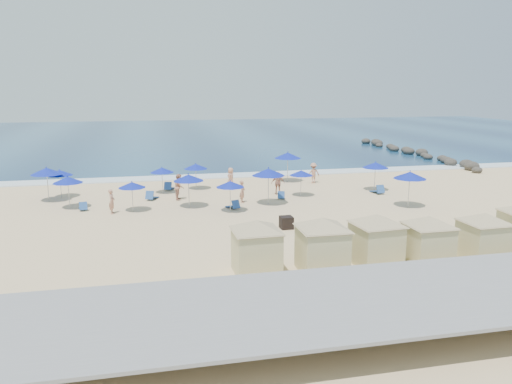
% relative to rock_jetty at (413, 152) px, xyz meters
% --- Properties ---
extents(ground, '(160.00, 160.00, 0.00)m').
position_rel_rock_jetty_xyz_m(ground, '(-24.01, -24.90, -0.36)').
color(ground, beige).
rests_on(ground, ground).
extents(ocean, '(160.00, 80.00, 0.06)m').
position_rel_rock_jetty_xyz_m(ocean, '(-24.01, 30.10, -0.33)').
color(ocean, navy).
rests_on(ocean, ground).
extents(surf_line, '(160.00, 2.50, 0.08)m').
position_rel_rock_jetty_xyz_m(surf_line, '(-24.01, -9.40, -0.32)').
color(surf_line, white).
rests_on(surf_line, ground).
extents(seawall, '(160.00, 6.10, 1.22)m').
position_rel_rock_jetty_xyz_m(seawall, '(-24.01, -38.40, 0.29)').
color(seawall, gray).
rests_on(seawall, ground).
extents(rock_jetty, '(2.56, 26.66, 0.96)m').
position_rel_rock_jetty_xyz_m(rock_jetty, '(0.00, 0.00, 0.00)').
color(rock_jetty, '#2B2724').
rests_on(rock_jetty, ground).
extents(trash_bin, '(0.73, 0.73, 0.72)m').
position_rel_rock_jetty_xyz_m(trash_bin, '(-23.83, -27.44, -0.00)').
color(trash_bin, black).
rests_on(trash_bin, ground).
extents(cabana_0, '(4.26, 4.26, 2.67)m').
position_rel_rock_jetty_xyz_m(cabana_0, '(-27.08, -33.96, 1.17)').
color(cabana_0, beige).
rests_on(cabana_0, ground).
extents(cabana_1, '(4.37, 4.37, 2.74)m').
position_rel_rock_jetty_xyz_m(cabana_1, '(-24.18, -34.43, 1.21)').
color(cabana_1, beige).
rests_on(cabana_1, ground).
extents(cabana_2, '(4.24, 4.24, 2.67)m').
position_rel_rock_jetty_xyz_m(cabana_2, '(-21.45, -34.16, 1.17)').
color(cabana_2, beige).
rests_on(cabana_2, ground).
extents(cabana_3, '(4.05, 4.05, 2.54)m').
position_rel_rock_jetty_xyz_m(cabana_3, '(-19.04, -34.57, 1.09)').
color(cabana_3, beige).
rests_on(cabana_3, ground).
extents(cabana_4, '(4.06, 4.06, 2.55)m').
position_rel_rock_jetty_xyz_m(cabana_4, '(-16.16, -34.65, 1.10)').
color(cabana_4, beige).
rests_on(cabana_4, ground).
extents(umbrella_0, '(2.24, 2.24, 2.55)m').
position_rel_rock_jetty_xyz_m(umbrella_0, '(-38.68, -16.86, 1.85)').
color(umbrella_0, '#A5A8AD').
rests_on(umbrella_0, ground).
extents(umbrella_1, '(2.01, 2.01, 2.29)m').
position_rel_rock_jetty_xyz_m(umbrella_1, '(-36.90, -19.48, 1.62)').
color(umbrella_1, '#A5A8AD').
rests_on(umbrella_1, ground).
extents(umbrella_2, '(1.84, 1.84, 2.10)m').
position_rel_rock_jetty_xyz_m(umbrella_2, '(-30.52, -15.79, 1.46)').
color(umbrella_2, '#A5A8AD').
rests_on(umbrella_2, ground).
extents(umbrella_3, '(1.81, 1.81, 2.06)m').
position_rel_rock_jetty_xyz_m(umbrella_3, '(-32.67, -21.24, 1.43)').
color(umbrella_3, '#A5A8AD').
rests_on(umbrella_3, ground).
extents(umbrella_4, '(1.89, 1.89, 2.15)m').
position_rel_rock_jetty_xyz_m(umbrella_4, '(-27.81, -14.83, 1.51)').
color(umbrella_4, '#A5A8AD').
rests_on(umbrella_4, ground).
extents(umbrella_5, '(2.10, 2.10, 2.39)m').
position_rel_rock_jetty_xyz_m(umbrella_5, '(-28.92, -20.93, 1.71)').
color(umbrella_5, '#A5A8AD').
rests_on(umbrella_5, ground).
extents(umbrella_6, '(1.89, 1.89, 2.15)m').
position_rel_rock_jetty_xyz_m(umbrella_6, '(-26.36, -22.77, 1.50)').
color(umbrella_6, '#A5A8AD').
rests_on(umbrella_6, ground).
extents(umbrella_7, '(1.80, 1.80, 2.05)m').
position_rel_rock_jetty_xyz_m(umbrella_7, '(-20.31, -19.14, 1.42)').
color(umbrella_7, '#A5A8AD').
rests_on(umbrella_7, ground).
extents(umbrella_8, '(2.34, 2.34, 2.67)m').
position_rel_rock_jetty_xyz_m(umbrella_8, '(-23.39, -21.25, 1.95)').
color(umbrella_8, '#A5A8AD').
rests_on(umbrella_8, ground).
extents(umbrella_9, '(2.34, 2.34, 2.66)m').
position_rel_rock_jetty_xyz_m(umbrella_9, '(-19.68, -13.28, 1.95)').
color(umbrella_9, '#A5A8AD').
rests_on(umbrella_9, ground).
extents(umbrella_10, '(2.08, 2.08, 2.37)m').
position_rel_rock_jetty_xyz_m(umbrella_10, '(-13.95, -18.46, 1.69)').
color(umbrella_10, '#A5A8AD').
rests_on(umbrella_10, ground).
extents(umbrella_11, '(2.25, 2.25, 2.56)m').
position_rel_rock_jetty_xyz_m(umbrella_11, '(-14.14, -24.11, 1.86)').
color(umbrella_11, '#A5A8AD').
rests_on(umbrella_11, ground).
extents(umbrella_12, '(1.90, 1.90, 2.16)m').
position_rel_rock_jetty_xyz_m(umbrella_12, '(-38.00, -15.71, 1.51)').
color(umbrella_12, '#A5A8AD').
rests_on(umbrella_12, ground).
extents(beach_chair_0, '(0.71, 1.22, 0.63)m').
position_rel_rock_jetty_xyz_m(beach_chair_0, '(-35.96, -20.22, -0.14)').
color(beach_chair_0, '#295399').
rests_on(beach_chair_0, ground).
extents(beach_chair_1, '(1.06, 1.45, 0.73)m').
position_rel_rock_jetty_xyz_m(beach_chair_1, '(-31.41, -17.98, -0.11)').
color(beach_chair_1, '#295399').
rests_on(beach_chair_1, ground).
extents(beach_chair_2, '(0.97, 1.46, 0.74)m').
position_rel_rock_jetty_xyz_m(beach_chair_2, '(-29.98, -14.76, -0.11)').
color(beach_chair_2, '#295399').
rests_on(beach_chair_2, ground).
extents(beach_chair_3, '(0.92, 1.34, 0.67)m').
position_rel_rock_jetty_xyz_m(beach_chair_3, '(-26.01, -22.05, -0.13)').
color(beach_chair_3, '#295399').
rests_on(beach_chair_3, ground).
extents(beach_chair_4, '(0.78, 1.24, 0.63)m').
position_rel_rock_jetty_xyz_m(beach_chair_4, '(-22.03, -19.74, -0.14)').
color(beach_chair_4, '#295399').
rests_on(beach_chair_4, ground).
extents(beach_chair_5, '(0.69, 1.40, 0.75)m').
position_rel_rock_jetty_xyz_m(beach_chair_5, '(-14.19, -19.61, -0.10)').
color(beach_chair_5, '#295399').
rests_on(beach_chair_5, ground).
extents(beachgoer_0, '(0.45, 0.63, 1.62)m').
position_rel_rock_jetty_xyz_m(beachgoer_0, '(-33.98, -21.56, 0.45)').
color(beachgoer_0, tan).
rests_on(beachgoer_0, ground).
extents(beachgoer_1, '(0.84, 1.01, 1.89)m').
position_rel_rock_jetty_xyz_m(beachgoer_1, '(-29.39, -18.30, 0.58)').
color(beachgoer_1, tan).
rests_on(beachgoer_1, ground).
extents(beachgoer_2, '(1.09, 0.57, 1.77)m').
position_rel_rock_jetty_xyz_m(beachgoer_2, '(-21.86, -18.21, 0.52)').
color(beachgoer_2, tan).
rests_on(beachgoer_2, ground).
extents(beachgoer_3, '(1.18, 0.73, 1.75)m').
position_rel_rock_jetty_xyz_m(beachgoer_3, '(-17.69, -14.37, 0.51)').
color(beachgoer_3, tan).
rests_on(beachgoer_3, ground).
extents(beachgoer_4, '(0.88, 0.98, 1.67)m').
position_rel_rock_jetty_xyz_m(beachgoer_4, '(-24.97, -14.89, 0.47)').
color(beachgoer_4, tan).
rests_on(beachgoer_4, ground).
extents(beachgoer_5, '(0.58, 0.69, 1.61)m').
position_rel_rock_jetty_xyz_m(beachgoer_5, '(-25.06, -20.31, 0.44)').
color(beachgoer_5, tan).
rests_on(beachgoer_5, ground).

